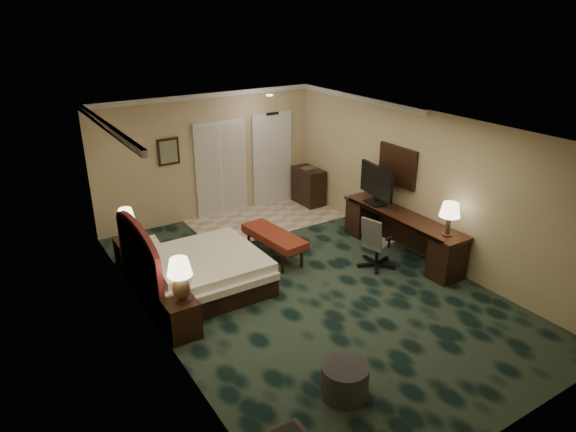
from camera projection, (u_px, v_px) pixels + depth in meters
floor at (306, 287)px, 8.58m from camera, size 5.00×7.50×0.00m
ceiling at (309, 127)px, 7.55m from camera, size 5.00×7.50×0.00m
wall_back at (209, 157)px, 10.99m from camera, size 5.00×0.00×2.70m
wall_front at (519, 330)px, 5.13m from camera, size 5.00×0.00×2.70m
wall_left at (153, 249)px, 6.83m from camera, size 0.00×7.50×2.70m
wall_right at (421, 184)px, 9.30m from camera, size 0.00×7.50×2.70m
crown_molding at (309, 130)px, 7.56m from camera, size 5.00×7.50×0.10m
tile_patch at (266, 219)px, 11.28m from camera, size 3.20×1.70×0.01m
headboard at (139, 262)px, 7.89m from camera, size 0.12×2.00×1.40m
entry_door at (272, 160)px, 11.85m from camera, size 1.02×0.06×2.18m
closet_doors at (221, 169)px, 11.20m from camera, size 1.20×0.06×2.10m
wall_art at (168, 152)px, 10.42m from camera, size 0.45×0.06×0.55m
wall_mirror at (397, 166)px, 9.67m from camera, size 0.05×0.95×0.75m
bed at (203, 273)px, 8.41m from camera, size 1.86×1.73×0.59m
nightstand_near at (181, 318)px, 7.24m from camera, size 0.45×0.51×0.56m
nightstand_far at (129, 253)px, 9.15m from camera, size 0.42×0.49×0.53m
lamp_near at (180, 280)px, 7.00m from camera, size 0.42×0.42×0.65m
lamp_far at (127, 224)px, 8.94m from camera, size 0.39×0.39×0.58m
bed_bench at (274, 245)px, 9.50m from camera, size 0.65×1.49×0.49m
ottoman at (345, 380)px, 6.14m from camera, size 0.60×0.60×0.41m
desk at (401, 235)px, 9.57m from camera, size 0.59×2.73×0.79m
tv at (376, 185)px, 9.80m from camera, size 0.21×1.00×0.78m
desk_lamp at (449, 219)px, 8.48m from camera, size 0.38×0.38×0.59m
desk_chair at (378, 241)px, 9.07m from camera, size 0.69×0.66×0.98m
minibar at (308, 186)px, 12.01m from camera, size 0.45×0.81×0.85m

